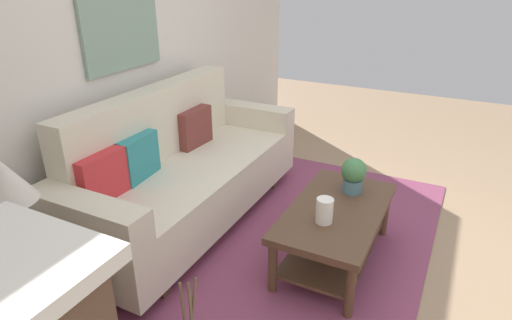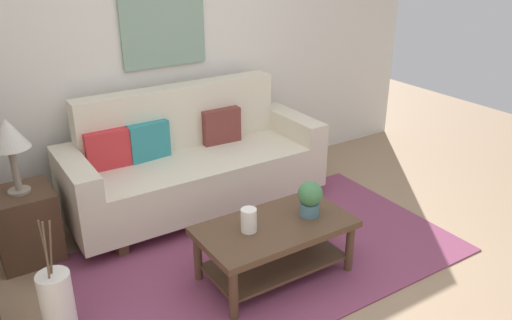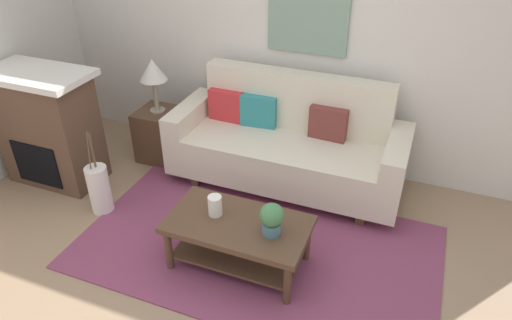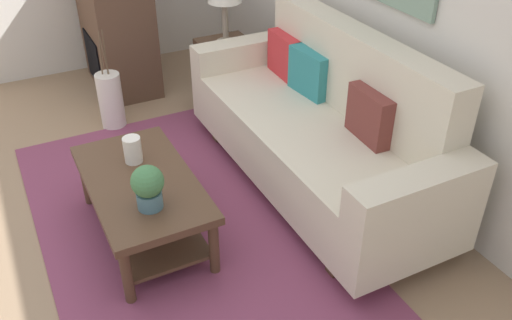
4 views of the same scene
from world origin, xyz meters
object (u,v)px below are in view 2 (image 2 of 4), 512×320
at_px(throw_pillow_crimson, 107,149).
at_px(throw_pillow_maroon, 221,126).
at_px(coffee_table, 275,238).
at_px(framed_painting, 163,25).
at_px(side_table, 26,225).
at_px(potted_plant_tabletop, 310,198).
at_px(throw_pillow_teal, 148,141).
at_px(floor_vase, 58,307).
at_px(couch, 194,163).
at_px(table_lamp, 8,137).
at_px(tabletop_vase, 249,220).

distance_m(throw_pillow_crimson, throw_pillow_maroon, 1.06).
bearing_deg(coffee_table, framed_painting, 90.45).
distance_m(throw_pillow_crimson, side_table, 0.84).
bearing_deg(potted_plant_tabletop, throw_pillow_teal, 114.76).
height_order(side_table, floor_vase, side_table).
xyz_separation_m(couch, coffee_table, (0.01, -1.25, -0.12)).
height_order(couch, throw_pillow_crimson, couch).
relative_size(throw_pillow_teal, table_lamp, 0.63).
xyz_separation_m(throw_pillow_maroon, potted_plant_tabletop, (-0.06, -1.41, -0.11)).
height_order(throw_pillow_crimson, table_lamp, table_lamp).
height_order(side_table, table_lamp, table_lamp).
bearing_deg(framed_painting, throw_pillow_maroon, -43.94).
bearing_deg(couch, floor_vase, -143.35).
bearing_deg(throw_pillow_maroon, framed_painting, 136.06).
height_order(throw_pillow_teal, coffee_table, throw_pillow_teal).
bearing_deg(throw_pillow_maroon, couch, -160.48).
distance_m(throw_pillow_teal, throw_pillow_maroon, 0.71).
relative_size(potted_plant_tabletop, framed_painting, 0.34).
relative_size(side_table, floor_vase, 1.19).
bearing_deg(throw_pillow_teal, throw_pillow_crimson, 180.00).
bearing_deg(side_table, potted_plant_tabletop, -35.66).
bearing_deg(potted_plant_tabletop, couch, 102.96).
distance_m(tabletop_vase, table_lamp, 1.78).
height_order(tabletop_vase, table_lamp, table_lamp).
xyz_separation_m(tabletop_vase, framed_painting, (0.19, 1.70, 1.06)).
bearing_deg(throw_pillow_teal, coffee_table, -75.10).
xyz_separation_m(floor_vase, framed_painting, (1.45, 1.55, 1.34)).
bearing_deg(throw_pillow_maroon, potted_plant_tabletop, -92.41).
height_order(couch, side_table, couch).
bearing_deg(couch, throw_pillow_teal, 160.48).
bearing_deg(throw_pillow_teal, framed_painting, 43.94).
bearing_deg(throw_pillow_teal, tabletop_vase, -83.10).
bearing_deg(tabletop_vase, table_lamp, 136.25).
bearing_deg(side_table, couch, 1.69).
height_order(tabletop_vase, floor_vase, tabletop_vase).
bearing_deg(couch, framed_painting, 90.00).
relative_size(couch, coffee_table, 2.06).
relative_size(throw_pillow_teal, tabletop_vase, 2.15).
height_order(tabletop_vase, framed_painting, framed_painting).
relative_size(couch, tabletop_vase, 13.53).
bearing_deg(potted_plant_tabletop, throw_pillow_maroon, 87.59).
xyz_separation_m(couch, throw_pillow_maroon, (0.35, 0.13, 0.25)).
relative_size(throw_pillow_maroon, potted_plant_tabletop, 1.37).
height_order(throw_pillow_crimson, framed_painting, framed_painting).
distance_m(throw_pillow_crimson, floor_vase, 1.48).
relative_size(throw_pillow_crimson, table_lamp, 0.63).
xyz_separation_m(tabletop_vase, potted_plant_tabletop, (0.48, -0.05, 0.06)).
height_order(throw_pillow_maroon, framed_painting, framed_painting).
bearing_deg(table_lamp, coffee_table, -40.00).
bearing_deg(floor_vase, couch, 36.65).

